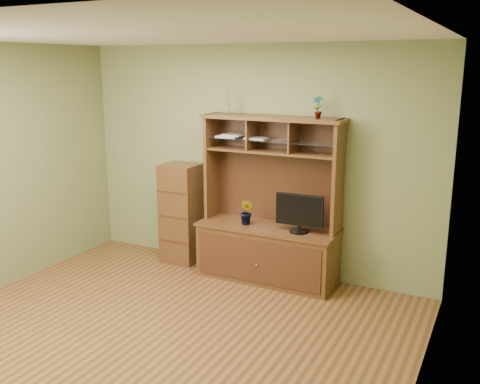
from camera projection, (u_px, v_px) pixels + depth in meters
The scene contains 8 objects.
room at pixel (154, 195), 4.65m from camera, with size 4.54×4.04×2.74m.
media_hutch at pixel (268, 236), 6.20m from camera, with size 1.66×0.61×1.90m.
monitor at pixel (299, 213), 5.86m from camera, with size 0.54×0.21×0.43m.
orchid_plant at pixel (247, 212), 6.16m from camera, with size 0.17×0.13×0.30m, color #28581E.
top_plant at pixel (318, 107), 5.68m from camera, with size 0.13×0.09×0.25m, color #356121.
reed_diffuser at pixel (228, 104), 6.16m from camera, with size 0.06×0.06×0.31m.
magazines at pixel (239, 136), 6.18m from camera, with size 0.63×0.21×0.04m.
side_cabinet at pixel (182, 213), 6.75m from camera, with size 0.45×0.41×1.26m.
Camera 1 is at (2.70, -3.69, 2.46)m, focal length 40.00 mm.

